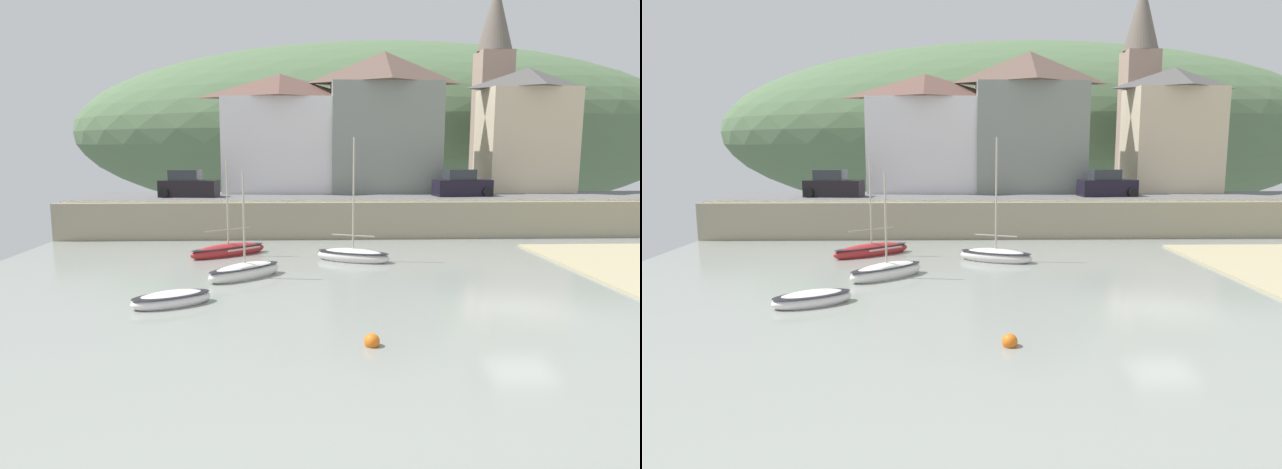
# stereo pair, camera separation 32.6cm
# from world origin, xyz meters

# --- Properties ---
(quay_seawall) EXTENTS (48.00, 9.40, 2.40)m
(quay_seawall) POSITION_xyz_m (0.00, 17.50, 1.36)
(quay_seawall) COLOR gray
(quay_seawall) RESTS_ON ground
(hillside_backdrop) EXTENTS (80.00, 44.00, 22.54)m
(hillside_backdrop) POSITION_xyz_m (3.00, 55.20, 7.89)
(hillside_backdrop) COLOR #536F49
(hillside_backdrop) RESTS_ON ground
(waterfront_building_left) EXTENTS (9.27, 4.89, 9.25)m
(waterfront_building_left) POSITION_xyz_m (-9.72, 25.20, 7.10)
(waterfront_building_left) COLOR white
(waterfront_building_left) RESTS_ON ground
(waterfront_building_centre) EXTENTS (8.81, 5.46, 10.99)m
(waterfront_building_centre) POSITION_xyz_m (-1.47, 25.20, 7.99)
(waterfront_building_centre) COLOR gray
(waterfront_building_centre) RESTS_ON ground
(waterfront_building_right) EXTENTS (7.20, 5.09, 9.83)m
(waterfront_building_right) POSITION_xyz_m (10.07, 25.20, 7.39)
(waterfront_building_right) COLOR beige
(waterfront_building_right) RESTS_ON ground
(church_with_spire) EXTENTS (3.00, 3.00, 17.47)m
(church_with_spire) POSITION_xyz_m (8.59, 29.20, 11.41)
(church_with_spire) COLOR tan
(church_with_spire) RESTS_ON ground
(sailboat_white_hull) EXTENTS (4.26, 3.47, 5.48)m
(sailboat_white_hull) POSITION_xyz_m (-12.19, 10.58, 0.29)
(sailboat_white_hull) COLOR #AA2426
(sailboat_white_hull) RESTS_ON ground
(motorboat_with_cabin) EXTENTS (3.25, 2.53, 0.73)m
(motorboat_with_cabin) POSITION_xyz_m (-13.10, 0.79, 0.23)
(motorboat_with_cabin) COLOR white
(motorboat_with_cabin) RESTS_ON ground
(fishing_boat_green) EXTENTS (4.13, 2.74, 6.62)m
(fishing_boat_green) POSITION_xyz_m (-5.47, 8.83, 0.30)
(fishing_boat_green) COLOR silver
(fishing_boat_green) RESTS_ON ground
(rowboat_small_beached) EXTENTS (3.65, 3.40, 5.03)m
(rowboat_small_beached) POSITION_xyz_m (-10.77, 5.16, 0.30)
(rowboat_small_beached) COLOR white
(rowboat_small_beached) RESTS_ON ground
(parked_car_near_slipway) EXTENTS (4.26, 2.14, 1.95)m
(parked_car_near_slipway) POSITION_xyz_m (-16.26, 20.70, 3.20)
(parked_car_near_slipway) COLOR black
(parked_car_near_slipway) RESTS_ON ground
(parked_car_by_wall) EXTENTS (4.27, 2.18, 1.95)m
(parked_car_by_wall) POSITION_xyz_m (3.67, 20.70, 3.20)
(parked_car_by_wall) COLOR black
(parked_car_by_wall) RESTS_ON ground
(mooring_buoy) EXTENTS (0.48, 0.48, 0.48)m
(mooring_buoy) POSITION_xyz_m (-6.13, -3.82, 0.14)
(mooring_buoy) COLOR orange
(mooring_buoy) RESTS_ON ground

